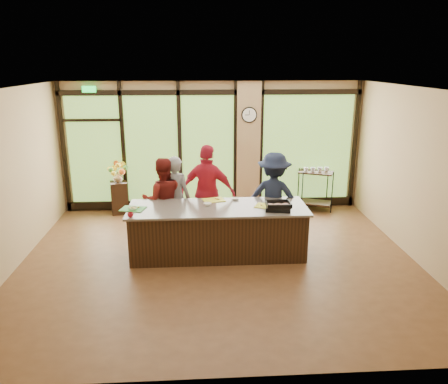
{
  "coord_description": "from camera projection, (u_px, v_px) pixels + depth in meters",
  "views": [
    {
      "loc": [
        -0.35,
        -7.1,
        3.42
      ],
      "look_at": [
        0.12,
        0.4,
        1.17
      ],
      "focal_mm": 35.0,
      "sensor_mm": 36.0,
      "label": 1
    }
  ],
  "objects": [
    {
      "name": "floor",
      "position": [
        219.0,
        261.0,
        7.79
      ],
      "size": [
        7.0,
        7.0,
        0.0
      ],
      "primitive_type": "plane",
      "color": "brown",
      "rests_on": "ground"
    },
    {
      "name": "ceiling",
      "position": [
        218.0,
        89.0,
        6.92
      ],
      "size": [
        7.0,
        7.0,
        0.0
      ],
      "primitive_type": "plane",
      "rotation": [
        3.14,
        0.0,
        0.0
      ],
      "color": "silver",
      "rests_on": "back_wall"
    },
    {
      "name": "back_wall",
      "position": [
        212.0,
        147.0,
        10.22
      ],
      "size": [
        7.0,
        0.0,
        7.0
      ],
      "primitive_type": "plane",
      "rotation": [
        1.57,
        0.0,
        0.0
      ],
      "color": "tan",
      "rests_on": "floor"
    },
    {
      "name": "left_wall",
      "position": [
        5.0,
        183.0,
        7.15
      ],
      "size": [
        0.0,
        6.0,
        6.0
      ],
      "primitive_type": "plane",
      "rotation": [
        1.57,
        0.0,
        1.57
      ],
      "color": "tan",
      "rests_on": "floor"
    },
    {
      "name": "right_wall",
      "position": [
        420.0,
        177.0,
        7.57
      ],
      "size": [
        0.0,
        6.0,
        6.0
      ],
      "primitive_type": "plane",
      "rotation": [
        1.57,
        0.0,
        -1.57
      ],
      "color": "tan",
      "rests_on": "floor"
    },
    {
      "name": "window_wall",
      "position": [
        219.0,
        151.0,
        10.22
      ],
      "size": [
        6.9,
        0.12,
        3.0
      ],
      "color": "tan",
      "rests_on": "floor"
    },
    {
      "name": "island_base",
      "position": [
        218.0,
        232.0,
        7.95
      ],
      "size": [
        3.1,
        1.0,
        0.88
      ],
      "primitive_type": "cube",
      "color": "black",
      "rests_on": "floor"
    },
    {
      "name": "countertop",
      "position": [
        218.0,
        208.0,
        7.82
      ],
      "size": [
        3.2,
        1.1,
        0.04
      ],
      "primitive_type": "cube",
      "color": "slate",
      "rests_on": "island_base"
    },
    {
      "name": "wall_clock",
      "position": [
        249.0,
        115.0,
        9.93
      ],
      "size": [
        0.36,
        0.04,
        0.36
      ],
      "color": "black",
      "rests_on": "window_wall"
    },
    {
      "name": "cook_left",
      "position": [
        175.0,
        198.0,
        8.59
      ],
      "size": [
        0.71,
        0.57,
        1.68
      ],
      "primitive_type": "imported",
      "rotation": [
        0.0,
        0.0,
        2.83
      ],
      "color": "gray",
      "rests_on": "floor"
    },
    {
      "name": "cook_midleft",
      "position": [
        163.0,
        200.0,
        8.47
      ],
      "size": [
        0.87,
        0.71,
        1.67
      ],
      "primitive_type": "imported",
      "rotation": [
        0.0,
        0.0,
        3.24
      ],
      "color": "maroon",
      "rests_on": "floor"
    },
    {
      "name": "cook_midright",
      "position": [
        208.0,
        192.0,
        8.6
      ],
      "size": [
        1.2,
        0.84,
        1.89
      ],
      "primitive_type": "imported",
      "rotation": [
        0.0,
        0.0,
        2.76
      ],
      "color": "#B11B2E",
      "rests_on": "floor"
    },
    {
      "name": "cook_right",
      "position": [
        274.0,
        197.0,
        8.53
      ],
      "size": [
        1.28,
        0.96,
        1.76
      ],
      "primitive_type": "imported",
      "rotation": [
        0.0,
        0.0,
        2.85
      ],
      "color": "#171E34",
      "rests_on": "floor"
    },
    {
      "name": "roasting_pan",
      "position": [
        278.0,
        208.0,
        7.64
      ],
      "size": [
        0.48,
        0.4,
        0.08
      ],
      "primitive_type": "cube",
      "rotation": [
        0.0,
        0.0,
        -0.18
      ],
      "color": "black",
      "rests_on": "countertop"
    },
    {
      "name": "mixing_bowl",
      "position": [
        277.0,
        205.0,
        7.8
      ],
      "size": [
        0.39,
        0.39,
        0.08
      ],
      "primitive_type": "imported",
      "rotation": [
        0.0,
        0.0,
        0.29
      ],
      "color": "silver",
      "rests_on": "countertop"
    },
    {
      "name": "cutting_board_left",
      "position": [
        133.0,
        209.0,
        7.69
      ],
      "size": [
        0.47,
        0.4,
        0.01
      ],
      "primitive_type": "cube",
      "rotation": [
        0.0,
        0.0,
        -0.24
      ],
      "color": "green",
      "rests_on": "countertop"
    },
    {
      "name": "cutting_board_center",
      "position": [
        214.0,
        200.0,
        8.17
      ],
      "size": [
        0.46,
        0.39,
        0.01
      ],
      "primitive_type": "cube",
      "rotation": [
        0.0,
        0.0,
        0.27
      ],
      "color": "yellow",
      "rests_on": "countertop"
    },
    {
      "name": "cutting_board_right",
      "position": [
        266.0,
        206.0,
        7.83
      ],
      "size": [
        0.47,
        0.42,
        0.01
      ],
      "primitive_type": "cube",
      "rotation": [
        0.0,
        0.0,
        -0.43
      ],
      "color": "yellow",
      "rests_on": "countertop"
    },
    {
      "name": "prep_bowl_near",
      "position": [
        133.0,
        209.0,
        7.64
      ],
      "size": [
        0.16,
        0.16,
        0.05
      ],
      "primitive_type": "imported",
      "rotation": [
        0.0,
        0.0,
        0.08
      ],
      "color": "white",
      "rests_on": "countertop"
    },
    {
      "name": "prep_bowl_mid",
      "position": [
        207.0,
        204.0,
        7.88
      ],
      "size": [
        0.2,
        0.2,
        0.05
      ],
      "primitive_type": "imported",
      "rotation": [
        0.0,
        0.0,
        -0.42
      ],
      "color": "white",
      "rests_on": "countertop"
    },
    {
      "name": "prep_bowl_far",
      "position": [
        236.0,
        199.0,
        8.21
      ],
      "size": [
        0.14,
        0.14,
        0.03
      ],
      "primitive_type": "imported",
      "rotation": [
        0.0,
        0.0,
        -0.06
      ],
      "color": "white",
      "rests_on": "countertop"
    },
    {
      "name": "red_ramekin",
      "position": [
        130.0,
        215.0,
        7.29
      ],
      "size": [
        0.13,
        0.13,
        0.08
      ],
      "primitive_type": "imported",
      "rotation": [
        0.0,
        0.0,
        0.41
      ],
      "color": "#A41020",
      "rests_on": "countertop"
    },
    {
      "name": "flower_stand",
      "position": [
        119.0,
        198.0,
        10.16
      ],
      "size": [
        0.44,
        0.44,
        0.75
      ],
      "primitive_type": "cube",
      "rotation": [
        0.0,
        0.0,
        0.2
      ],
      "color": "black",
      "rests_on": "floor"
    },
    {
      "name": "flower_vase",
      "position": [
        118.0,
        177.0,
        10.01
      ],
      "size": [
        0.27,
        0.27,
        0.24
      ],
      "primitive_type": "imported",
      "rotation": [
        0.0,
        0.0,
        -0.24
      ],
      "color": "olive",
      "rests_on": "flower_stand"
    },
    {
      "name": "bar_cart",
      "position": [
        315.0,
        185.0,
        10.26
      ],
      "size": [
        0.88,
        0.71,
        1.06
      ],
      "rotation": [
        0.0,
        0.0,
        -0.41
      ],
      "color": "black",
      "rests_on": "floor"
    }
  ]
}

